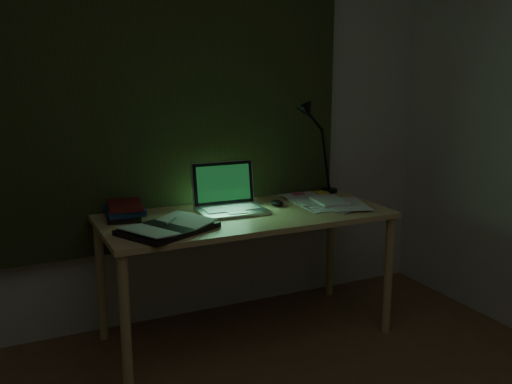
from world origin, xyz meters
TOP-DOWN VIEW (x-y plane):
  - wall_back at (0.00, 2.00)m, footprint 3.50×0.00m
  - curtain at (0.00, 1.96)m, footprint 2.20×0.06m
  - desk at (0.38, 1.59)m, footprint 1.49×0.65m
  - laptop at (0.33, 1.65)m, footprint 0.36×0.40m
  - open_textbook at (-0.08, 1.46)m, footprint 0.50×0.45m
  - book_stack at (-0.21, 1.77)m, footprint 0.19×0.22m
  - loose_papers at (0.83, 1.61)m, footprint 0.39×0.41m
  - mouse at (0.60, 1.67)m, footprint 0.07×0.10m
  - sticky_yellow at (0.97, 1.82)m, footprint 0.08×0.08m
  - sticky_pink at (0.83, 1.85)m, footprint 0.08×0.08m
  - desk_lamp at (1.05, 1.85)m, footprint 0.36×0.29m

SIDE VIEW (x-z plane):
  - desk at x=0.38m, z-range 0.00..0.68m
  - sticky_pink at x=0.83m, z-range 0.68..0.69m
  - sticky_yellow at x=0.97m, z-range 0.68..0.70m
  - loose_papers at x=0.83m, z-range 0.68..0.70m
  - mouse at x=0.60m, z-range 0.68..0.71m
  - open_textbook at x=-0.08m, z-range 0.68..0.72m
  - book_stack at x=-0.21m, z-range 0.68..0.77m
  - laptop at x=0.33m, z-range 0.68..0.93m
  - desk_lamp at x=1.05m, z-range 0.68..1.21m
  - wall_back at x=0.00m, z-range 0.00..2.50m
  - curtain at x=0.00m, z-range 0.45..2.45m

